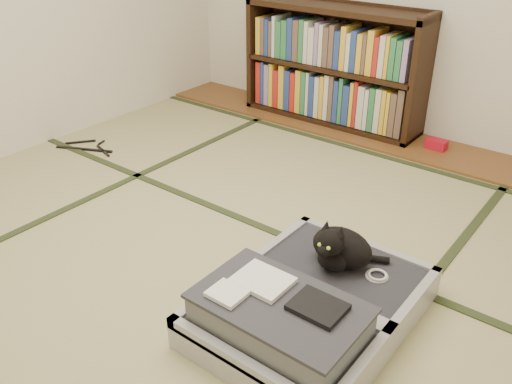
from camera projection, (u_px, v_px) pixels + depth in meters
The scene contains 9 objects.
floor at pixel (207, 257), 2.82m from camera, with size 4.50×4.50×0.00m, color #C8BC85.
wood_strip at pixel (381, 137), 4.21m from camera, with size 4.00×0.50×0.02m, color brown.
red_item at pixel (436, 144), 3.98m from camera, with size 0.15×0.09×0.07m, color red.
tatami_borders at pixel (264, 217), 3.16m from camera, with size 4.00×4.50×0.01m.
bookcase at pixel (333, 68), 4.32m from camera, with size 1.50×0.34×0.96m.
suitcase at pixel (307, 308), 2.31m from camera, with size 0.75×1.01×0.30m.
cat at pixel (340, 248), 2.46m from camera, with size 0.34×0.34×0.27m.
cable_coil at pixel (377, 276), 2.43m from camera, with size 0.10×0.10×0.03m.
hanger at pixel (88, 148), 4.04m from camera, with size 0.45×0.30×0.01m.
Camera 1 is at (1.62, -1.68, 1.64)m, focal length 38.00 mm.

